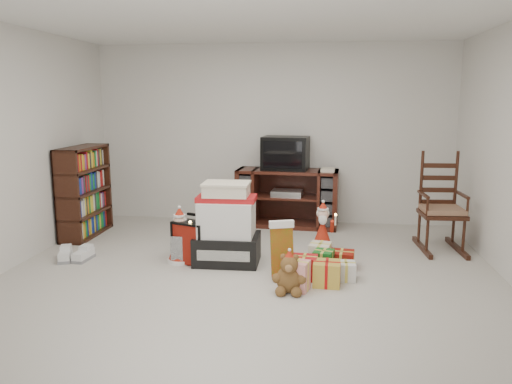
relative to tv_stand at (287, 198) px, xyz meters
The scene contains 13 objects.
room 2.39m from the tv_stand, 96.09° to the right, with size 5.01×5.01×2.51m.
tv_stand is the anchor object (origin of this frame).
bookshelf 2.68m from the tv_stand, 162.30° to the right, with size 0.31×0.94×1.15m.
rocking_chair 2.04m from the tv_stand, 24.58° to the right, with size 0.52×0.81×1.19m.
gift_pile 1.76m from the tv_stand, 107.66° to the right, with size 0.69×0.51×0.86m.
red_suitcase 1.98m from the tv_stand, 117.54° to the right, with size 0.40×0.30×0.54m.
stocking 2.12m from the tv_stand, 87.53° to the right, with size 0.28×0.12×0.60m, color #117E0E, non-canonical shape.
teddy_bear 2.45m from the tv_stand, 85.70° to the right, with size 0.24×0.21×0.36m.
santa_figurine 1.23m from the tv_stand, 66.65° to the right, with size 0.29×0.27×0.59m.
mrs_claus_figurine 2.01m from the tv_stand, 121.39° to the right, with size 0.30×0.28×0.61m.
sneaker_pair 2.88m from the tv_stand, 140.71° to the right, with size 0.38×0.33×0.11m.
gift_cluster 2.05m from the tv_stand, 76.11° to the right, with size 0.68×1.00×0.23m.
crt_television 0.62m from the tv_stand, 147.22° to the left, with size 0.66×0.51×0.45m.
Camera 1 is at (0.67, -4.53, 1.75)m, focal length 35.00 mm.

